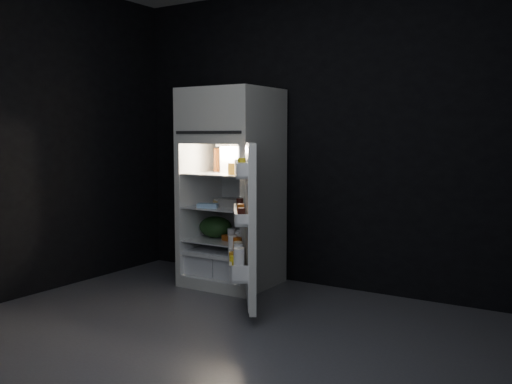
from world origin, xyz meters
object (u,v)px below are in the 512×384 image
Objects in this scene: egg_carton at (234,203)px; yogurt_tray at (237,239)px; refrigerator at (233,180)px; fridge_door at (246,226)px; milk_jug at (231,159)px.

egg_carton is 1.14× the size of yogurt_tray.
fridge_door is at bearing -49.16° from refrigerator.
milk_jug is 0.73m from yogurt_tray.
refrigerator is 7.42× the size of milk_jug.
fridge_door is (0.59, -0.69, -0.28)m from refrigerator.
milk_jug is 0.89× the size of yogurt_tray.
refrigerator is at bearing -54.35° from milk_jug.
fridge_door reaches higher than milk_jug.
egg_carton reaches higher than yogurt_tray.
fridge_door reaches higher than egg_carton.
fridge_door is at bearing -37.54° from egg_carton.
milk_jug is at bearing 156.40° from yogurt_tray.
milk_jug reaches higher than yogurt_tray.
egg_carton is at bearing -50.00° from refrigerator.
refrigerator is 0.95m from fridge_door.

